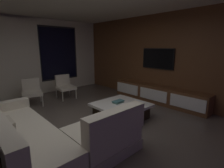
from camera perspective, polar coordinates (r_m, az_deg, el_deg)
floor at (r=3.65m, az=-9.11°, el=-15.90°), size 9.20×9.20×0.00m
back_wall_with_window at (r=6.54m, az=-28.25°, el=7.70°), size 6.60×0.30×2.70m
media_wall at (r=5.53m, az=17.88°, el=8.03°), size 0.12×7.80×2.70m
sectional_couch at (r=3.09m, az=-21.88°, el=-16.13°), size 1.98×2.50×0.82m
coffee_table at (r=4.23m, az=3.08°, el=-8.81°), size 1.16×1.16×0.36m
book_stack_on_coffee_table at (r=4.23m, az=2.05°, el=-5.95°), size 0.29×0.18×0.05m
accent_chair_near_window at (r=5.97m, az=-15.59°, el=-0.43°), size 0.57×0.59×0.78m
accent_chair_by_curtain at (r=5.62m, az=-25.29°, el=-1.98°), size 0.66×0.68×0.78m
media_console at (r=5.49m, az=15.16°, el=-3.48°), size 0.46×3.10×0.52m
mounted_tv at (r=5.56m, az=15.07°, el=8.23°), size 0.05×1.09×0.63m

